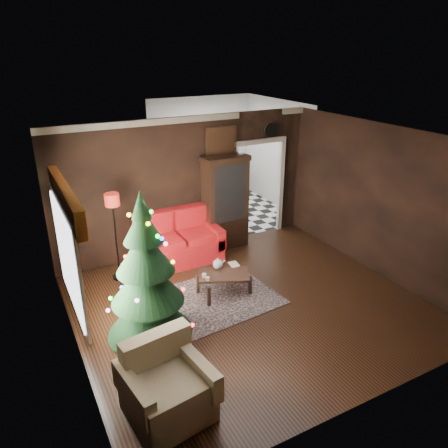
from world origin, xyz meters
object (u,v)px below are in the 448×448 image
christmas_tree (146,277)px  kitchen_table (221,204)px  coffee_table (224,283)px  curio_cabinet (225,204)px  armchair (167,384)px  loveseat (179,238)px  teapot (218,264)px  floor_lamp (116,237)px  wall_clock (271,130)px

christmas_tree → kitchen_table: size_ratio=3.18×
coffee_table → curio_cabinet: bearing=61.3°
armchair → christmas_tree: bearing=71.0°
loveseat → teapot: size_ratio=8.55×
curio_cabinet → coffee_table: 2.13m
floor_lamp → armchair: size_ratio=1.76×
christmas_tree → armchair: size_ratio=2.52×
christmas_tree → kitchen_table: christmas_tree is taller
floor_lamp → kitchen_table: bearing=29.9°
curio_cabinet → kitchen_table: 1.67m
floor_lamp → wall_clock: wall_clock is taller
coffee_table → wall_clock: bearing=41.8°
wall_clock → kitchen_table: bearing=113.7°
loveseat → christmas_tree: 2.57m
curio_cabinet → coffee_table: (-0.96, -1.75, -0.74)m
curio_cabinet → kitchen_table: (0.65, 1.43, -0.57)m
curio_cabinet → coffee_table: bearing=-118.7°
loveseat → floor_lamp: size_ratio=1.02×
loveseat → kitchen_table: (1.80, 1.65, -0.12)m
floor_lamp → coffee_table: floor_lamp is taller
christmas_tree → armchair: 1.61m
curio_cabinet → floor_lamp: curio_cabinet is taller
loveseat → teapot: bearing=-82.1°
christmas_tree → wall_clock: (3.70, 2.52, 1.33)m
teapot → kitchen_table: kitchen_table is taller
floor_lamp → curio_cabinet: bearing=7.8°
floor_lamp → kitchen_table: (3.07, 1.76, -0.45)m
loveseat → wall_clock: wall_clock is taller
loveseat → kitchen_table: loveseat is taller
loveseat → wall_clock: (2.35, 0.40, 1.88)m
curio_cabinet → floor_lamp: size_ratio=1.14×
christmas_tree → armchair: (-0.28, -1.47, -0.59)m
curio_cabinet → kitchen_table: bearing=65.6°
teapot → curio_cabinet: bearing=57.9°
floor_lamp → christmas_tree: (-0.08, -2.01, 0.22)m
curio_cabinet → christmas_tree: (-2.50, -2.34, 0.10)m
wall_clock → curio_cabinet: bearing=-171.5°
christmas_tree → coffee_table: (1.54, 0.59, -0.84)m
armchair → coffee_table: 2.76m
loveseat → wall_clock: size_ratio=5.31×
loveseat → curio_cabinet: curio_cabinet is taller
floor_lamp → armchair: (-0.36, -3.48, -0.37)m
curio_cabinet → kitchen_table: size_ratio=2.53×
armchair → coffee_table: bearing=40.5°
floor_lamp → kitchen_table: size_ratio=2.22×
floor_lamp → teapot: floor_lamp is taller
floor_lamp → kitchen_table: floor_lamp is taller
curio_cabinet → wall_clock: wall_clock is taller
kitchen_table → loveseat: bearing=-137.5°
coffee_table → kitchen_table: size_ratio=1.16×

